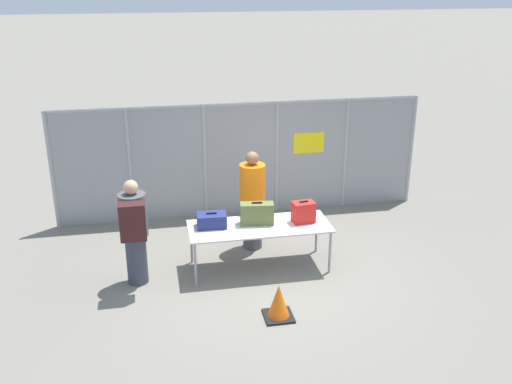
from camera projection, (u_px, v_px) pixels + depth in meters
ground_plane at (267, 273)px, 8.90m from camera, size 120.00×120.00×0.00m
fence_section at (242, 157)px, 10.68m from camera, size 6.90×0.07×2.17m
inspection_table at (259, 228)px, 8.81m from camera, size 2.19×0.85×0.73m
suitcase_navy at (212, 220)px, 8.72m from camera, size 0.46×0.31×0.24m
suitcase_olive at (257, 214)px, 8.80m from camera, size 0.54×0.27×0.37m
suitcase_red at (303, 212)px, 8.87m from camera, size 0.36×0.25×0.35m
traveler_hooded at (134, 229)px, 8.26m from camera, size 0.40×0.63×1.63m
security_worker_near at (252, 199)px, 9.41m from camera, size 0.42×0.42×1.70m
utility_trailer at (281, 166)px, 12.58m from camera, size 3.47×2.23×0.62m
traffic_cone at (279, 303)px, 7.68m from camera, size 0.39×0.39×0.49m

